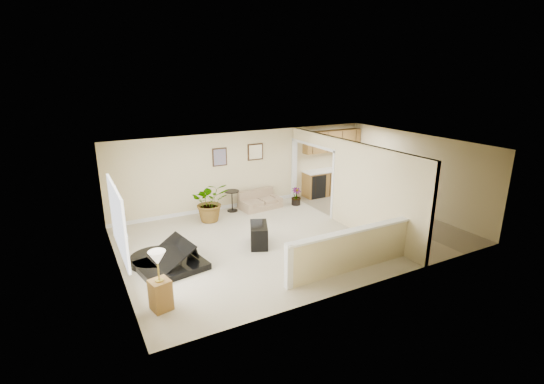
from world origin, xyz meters
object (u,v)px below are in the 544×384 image
loveseat (260,199)px  small_plant (296,198)px  piano (167,244)px  palm_plant (211,202)px  accent_table (232,198)px  lamp_stand (160,285)px  piano_bench (259,235)px

loveseat → small_plant: loveseat is taller
piano → small_plant: piano is taller
palm_plant → small_plant: palm_plant is taller
accent_table → lamp_stand: bearing=-126.5°
piano_bench → palm_plant: size_ratio=0.67×
accent_table → lamp_stand: lamp_stand is taller
piano_bench → palm_plant: bearing=102.4°
loveseat → palm_plant: size_ratio=1.10×
piano → piano_bench: piano is taller
piano_bench → lamp_stand: 3.39m
piano_bench → accent_table: (0.40, 2.75, 0.15)m
lamp_stand → small_plant: bearing=36.5°
palm_plant → small_plant: (3.05, 0.07, -0.35)m
loveseat → piano_bench: bearing=-122.3°
accent_table → palm_plant: size_ratio=0.54×
accent_table → palm_plant: 1.03m
piano → lamp_stand: (-0.54, -1.66, -0.05)m
lamp_stand → palm_plant: bearing=58.7°
piano → lamp_stand: bearing=-117.9°
piano → small_plant: 5.49m
piano → piano_bench: (2.38, 0.06, -0.28)m
piano_bench → loveseat: (1.33, 2.64, 0.00)m
small_plant → palm_plant: bearing=-178.7°
palm_plant → lamp_stand: bearing=-121.3°
piano_bench → lamp_stand: size_ratio=0.71×
piano_bench → accent_table: size_ratio=1.25×
accent_table → lamp_stand: (-3.31, -4.47, 0.07)m
accent_table → palm_plant: (-0.89, -0.49, 0.16)m
accent_table → small_plant: (2.16, -0.42, -0.19)m
piano_bench → accent_table: 2.78m
loveseat → accent_table: (-0.93, 0.11, 0.15)m
small_plant → lamp_stand: size_ratio=0.49×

